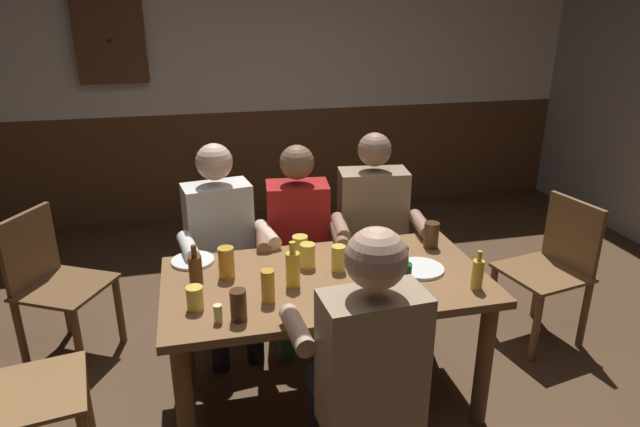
% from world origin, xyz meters
% --- Properties ---
extents(ground_plane, '(7.49, 7.49, 0.00)m').
position_xyz_m(ground_plane, '(0.00, 0.00, 0.00)').
color(ground_plane, '#4C331E').
extents(back_wall_upper, '(6.24, 0.12, 1.55)m').
position_xyz_m(back_wall_upper, '(0.00, 2.96, 1.78)').
color(back_wall_upper, silver).
extents(back_wall_wainscot, '(6.24, 0.12, 1.00)m').
position_xyz_m(back_wall_wainscot, '(0.00, 2.96, 0.50)').
color(back_wall_wainscot, brown).
rests_on(back_wall_wainscot, ground_plane).
extents(dining_table, '(1.57, 0.83, 0.72)m').
position_xyz_m(dining_table, '(0.00, 0.03, 0.61)').
color(dining_table, brown).
rests_on(dining_table, ground_plane).
extents(person_0, '(0.55, 0.56, 1.24)m').
position_xyz_m(person_0, '(-0.46, 0.68, 0.68)').
color(person_0, silver).
rests_on(person_0, ground_plane).
extents(person_1, '(0.53, 0.56, 1.21)m').
position_xyz_m(person_1, '(-0.01, 0.68, 0.67)').
color(person_1, '#AD1919').
rests_on(person_1, ground_plane).
extents(person_2, '(0.58, 0.56, 1.25)m').
position_xyz_m(person_2, '(0.46, 0.68, 0.69)').
color(person_2, '#997F60').
rests_on(person_2, ground_plane).
extents(person_3, '(0.54, 0.52, 1.27)m').
position_xyz_m(person_3, '(-0.00, -0.62, 0.70)').
color(person_3, '#997F60').
rests_on(person_3, ground_plane).
extents(chair_empty_near_right, '(0.60, 0.60, 0.88)m').
position_xyz_m(chair_empty_near_right, '(-1.42, 0.79, 0.48)').
color(chair_empty_near_right, brown).
rests_on(chair_empty_near_right, ground_plane).
extents(chair_empty_near_left, '(0.52, 0.52, 0.88)m').
position_xyz_m(chair_empty_near_left, '(1.49, 0.31, 0.48)').
color(chair_empty_near_left, brown).
rests_on(chair_empty_near_left, ground_plane).
extents(chair_empty_far_end, '(0.51, 0.51, 0.88)m').
position_xyz_m(chair_empty_far_end, '(-1.41, -0.21, 0.48)').
color(chair_empty_far_end, brown).
rests_on(chair_empty_far_end, ground_plane).
extents(table_candle, '(0.04, 0.04, 0.08)m').
position_xyz_m(table_candle, '(-0.53, -0.26, 0.76)').
color(table_candle, '#F9E08C').
rests_on(table_candle, dining_table).
extents(condiment_caddy, '(0.14, 0.10, 0.05)m').
position_xyz_m(condiment_caddy, '(0.23, 0.12, 0.75)').
color(condiment_caddy, '#B2B7BC').
rests_on(condiment_caddy, dining_table).
extents(plate_0, '(0.22, 0.22, 0.01)m').
position_xyz_m(plate_0, '(-0.63, 0.35, 0.73)').
color(plate_0, white).
rests_on(plate_0, dining_table).
extents(plate_1, '(0.24, 0.24, 0.01)m').
position_xyz_m(plate_1, '(0.48, -0.00, 0.73)').
color(plate_1, white).
rests_on(plate_1, dining_table).
extents(bottle_0, '(0.07, 0.07, 0.23)m').
position_xyz_m(bottle_0, '(-0.17, -0.02, 0.81)').
color(bottle_0, gold).
rests_on(bottle_0, dining_table).
extents(bottle_1, '(0.07, 0.07, 0.25)m').
position_xyz_m(bottle_1, '(0.30, -0.23, 0.81)').
color(bottle_1, '#195923').
rests_on(bottle_1, dining_table).
extents(bottle_2, '(0.06, 0.06, 0.20)m').
position_xyz_m(bottle_2, '(-0.61, 0.10, 0.80)').
color(bottle_2, '#593314').
rests_on(bottle_2, dining_table).
extents(bottle_3, '(0.05, 0.05, 0.19)m').
position_xyz_m(bottle_3, '(0.66, -0.24, 0.80)').
color(bottle_3, gold).
rests_on(bottle_3, dining_table).
extents(pint_glass_0, '(0.08, 0.08, 0.13)m').
position_xyz_m(pint_glass_0, '(-0.08, 0.26, 0.78)').
color(pint_glass_0, '#E5C64C').
rests_on(pint_glass_0, dining_table).
extents(pint_glass_1, '(0.07, 0.07, 0.14)m').
position_xyz_m(pint_glass_1, '(-0.45, -0.26, 0.79)').
color(pint_glass_1, '#4C2D19').
rests_on(pint_glass_1, dining_table).
extents(pint_glass_2, '(0.08, 0.08, 0.16)m').
position_xyz_m(pint_glass_2, '(-0.47, 0.14, 0.80)').
color(pint_glass_2, gold).
rests_on(pint_glass_2, dining_table).
extents(pint_glass_3, '(0.07, 0.07, 0.13)m').
position_xyz_m(pint_glass_3, '(0.08, 0.09, 0.79)').
color(pint_glass_3, '#E5C64C').
rests_on(pint_glass_3, dining_table).
extents(pint_glass_4, '(0.08, 0.08, 0.14)m').
position_xyz_m(pint_glass_4, '(0.64, 0.25, 0.79)').
color(pint_glass_4, '#4C2D19').
rests_on(pint_glass_4, dining_table).
extents(pint_glass_5, '(0.06, 0.06, 0.15)m').
position_xyz_m(pint_glass_5, '(-0.31, -0.14, 0.80)').
color(pint_glass_5, gold).
rests_on(pint_glass_5, dining_table).
extents(pint_glass_6, '(0.08, 0.08, 0.12)m').
position_xyz_m(pint_glass_6, '(-0.06, 0.16, 0.78)').
color(pint_glass_6, '#E5C64C').
rests_on(pint_glass_6, dining_table).
extents(pint_glass_7, '(0.07, 0.07, 0.11)m').
position_xyz_m(pint_glass_7, '(-0.62, -0.13, 0.77)').
color(pint_glass_7, '#E5C64C').
rests_on(pint_glass_7, dining_table).
extents(wall_dart_cabinet, '(0.56, 0.15, 0.70)m').
position_xyz_m(wall_dart_cabinet, '(-1.18, 2.83, 1.66)').
color(wall_dart_cabinet, brown).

